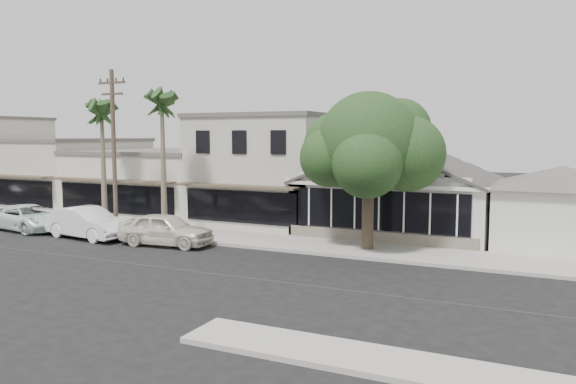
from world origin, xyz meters
The scene contains 14 objects.
ground centered at (0.00, 0.00, 0.00)m, with size 140.00×140.00×0.00m, color black.
sidewalk_north centered at (-8.00, 6.75, 0.07)m, with size 90.00×3.50×0.15m, color #9E9991.
corner_shop centered at (5.00, 12.47, 2.62)m, with size 10.40×8.60×5.10m.
side_cottage centered at (13.20, 11.50, 1.50)m, with size 6.00×6.00×3.00m, color silver.
row_building_near centered at (-3.00, 13.50, 3.25)m, with size 8.00×10.00×6.50m, color beige.
row_building_midnear centered at (-12.00, 13.50, 2.10)m, with size 10.00×10.00×4.20m, color beige.
row_building_midfar centered at (-22.50, 13.50, 2.50)m, with size 11.00×10.00×5.00m, color beige.
utility_pole centered at (-9.00, 5.20, 4.79)m, with size 1.80×0.24×9.00m.
car_0 centered at (-4.55, 3.84, 0.82)m, with size 1.93×4.80×1.64m, color silver.
car_1 centered at (-9.55, 3.64, 0.84)m, with size 1.77×5.07×1.67m, color white.
car_2 centered at (-14.55, 4.07, 0.74)m, with size 2.45×5.32×1.48m, color white.
shade_tree centered at (4.90, 6.93, 4.94)m, with size 6.76×6.11×7.50m.
palm_east centered at (-6.21, 5.87, 7.11)m, with size 2.73×2.73×8.27m.
palm_mid centered at (-11.00, 6.47, 6.78)m, with size 2.73×2.73×7.91m.
Camera 1 is at (12.73, -18.45, 5.48)m, focal length 35.00 mm.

